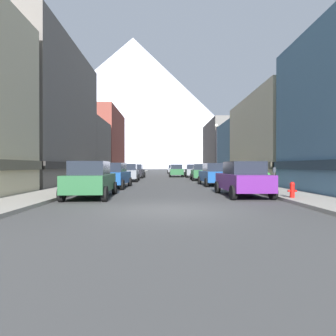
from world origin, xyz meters
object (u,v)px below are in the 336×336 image
object	(u,v)px
car_driving_1	(176,171)
streetlamp_right	(216,143)
car_driving_0	(172,169)
car_right_2	(201,172)
car_left_1	(113,175)
potted_plant_0	(267,178)
car_right_3	(193,171)
pedestrian_0	(109,171)
car_left_3	(136,171)
car_left_0	(91,179)
parking_meter_near	(274,176)
car_right_1	(214,174)
potted_plant_1	(80,176)
fire_hydrant_near	(292,189)
car_right_0	(243,179)
car_left_2	(129,172)
pedestrian_1	(105,172)

from	to	relation	value
car_driving_1	streetlamp_right	world-z (taller)	streetlamp_right
car_driving_0	car_driving_1	world-z (taller)	same
car_right_2	car_driving_0	world-z (taller)	same
car_left_1	potted_plant_0	xyz separation A→B (m)	(10.80, -0.27, -0.18)
car_right_3	pedestrian_0	world-z (taller)	pedestrian_0
car_left_3	pedestrian_0	distance (m)	6.03
car_left_0	car_left_1	world-z (taller)	same
parking_meter_near	pedestrian_0	xyz separation A→B (m)	(-12.00, 16.20, -0.06)
car_right_1	car_right_2	distance (m)	8.33
car_right_2	car_right_3	xyz separation A→B (m)	(0.00, 8.43, 0.00)
car_left_0	streetlamp_right	size ratio (longest dim) A/B	0.76
car_left_3	potted_plant_1	size ratio (longest dim) A/B	4.23
car_right_3	potted_plant_0	size ratio (longest dim) A/B	4.51
potted_plant_1	car_driving_0	bearing A→B (deg)	76.43
fire_hydrant_near	potted_plant_0	xyz separation A→B (m)	(1.55, 7.32, 0.19)
car_right_0	car_driving_0	size ratio (longest dim) A/B	1.01
car_right_0	potted_plant_0	xyz separation A→B (m)	(3.20, 5.32, -0.18)
potted_plant_1	streetlamp_right	distance (m)	14.45
fire_hydrant_near	streetlamp_right	world-z (taller)	streetlamp_right
car_left_2	pedestrian_1	size ratio (longest dim) A/B	2.70
fire_hydrant_near	potted_plant_0	world-z (taller)	potted_plant_0
car_left_1	car_right_2	size ratio (longest dim) A/B	1.00
car_right_2	fire_hydrant_near	distance (m)	18.37
car_left_3	fire_hydrant_near	bearing A→B (deg)	-69.31
car_driving_0	fire_hydrant_near	world-z (taller)	car_driving_0
car_left_1	fire_hydrant_near	bearing A→B (deg)	-39.36
car_right_0	streetlamp_right	xyz separation A→B (m)	(1.55, 15.36, 3.09)
potted_plant_0	pedestrian_0	distance (m)	17.66
car_left_2	car_left_3	xyz separation A→B (m)	(-0.00, 8.16, 0.00)
fire_hydrant_near	car_right_1	bearing A→B (deg)	99.39
car_left_0	car_right_2	bearing A→B (deg)	65.73
car_right_1	car_driving_1	bearing A→B (deg)	96.88
car_left_0	pedestrian_1	bearing A→B (deg)	99.32
car_left_2	car_right_1	distance (m)	9.92
car_left_1	car_left_3	xyz separation A→B (m)	(0.00, 16.91, 0.00)
car_left_0	streetlamp_right	xyz separation A→B (m)	(9.15, 15.91, 3.09)
car_left_3	pedestrian_1	xyz separation A→B (m)	(-2.45, -8.11, 0.01)
potted_plant_0	pedestrian_1	size ratio (longest dim) A/B	0.60
car_left_2	streetlamp_right	size ratio (longest dim) A/B	0.76
car_right_2	fire_hydrant_near	size ratio (longest dim) A/B	6.33
car_left_2	car_left_0	bearing A→B (deg)	-90.00
fire_hydrant_near	potted_plant_1	size ratio (longest dim) A/B	0.67
car_left_2	pedestrian_1	xyz separation A→B (m)	(-2.45, 0.05, 0.01)
car_right_3	potted_plant_1	bearing A→B (deg)	-123.81
car_left_0	fire_hydrant_near	distance (m)	9.37
car_driving_0	car_driving_1	bearing A→B (deg)	-90.00
car_right_3	car_right_1	bearing A→B (deg)	-89.99
car_driving_0	pedestrian_0	distance (m)	28.36
car_right_1	car_left_1	bearing A→B (deg)	-162.62
car_right_1	car_right_0	bearing A→B (deg)	-90.00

